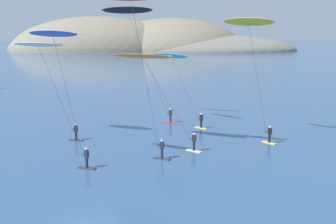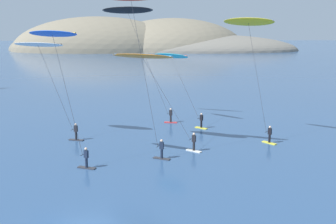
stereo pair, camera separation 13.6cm
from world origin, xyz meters
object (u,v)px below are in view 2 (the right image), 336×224
object	(u,v)px
kitesurfer_orange	(145,61)
kitesurfer_yellow	(250,31)
kitesurfer_blue	(56,47)
kitesurfer_white	(41,51)
kitesurfer_red	(132,5)
kitesurfer_cyan	(174,62)
kitesurfer_black	(131,19)

from	to	relation	value
kitesurfer_orange	kitesurfer_yellow	bearing A→B (deg)	8.53
kitesurfer_blue	kitesurfer_white	xyz separation A→B (m)	(-3.25, 8.38, -0.78)
kitesurfer_red	kitesurfer_orange	bearing A→B (deg)	73.37
kitesurfer_white	kitesurfer_red	size ratio (longest dim) A/B	0.68
kitesurfer_cyan	kitesurfer_yellow	world-z (taller)	kitesurfer_yellow
kitesurfer_white	kitesurfer_cyan	bearing A→B (deg)	23.49
kitesurfer_black	kitesurfer_white	world-z (taller)	kitesurfer_black
kitesurfer_orange	kitesurfer_yellow	size ratio (longest dim) A/B	0.73
kitesurfer_cyan	kitesurfer_white	world-z (taller)	kitesurfer_white
kitesurfer_orange	kitesurfer_yellow	world-z (taller)	kitesurfer_yellow
kitesurfer_orange	kitesurfer_white	xyz separation A→B (m)	(-10.13, 3.27, 0.81)
kitesurfer_blue	kitesurfer_cyan	size ratio (longest dim) A/B	1.33
kitesurfer_black	kitesurfer_red	distance (m)	14.28
kitesurfer_black	kitesurfer_red	size ratio (longest dim) A/B	0.94
kitesurfer_white	kitesurfer_black	bearing A→B (deg)	42.14
kitesurfer_cyan	kitesurfer_red	world-z (taller)	kitesurfer_red
kitesurfer_orange	kitesurfer_yellow	distance (m)	10.34
kitesurfer_blue	kitesurfer_red	xyz separation A→B (m)	(5.89, 1.80, 3.20)
kitesurfer_white	kitesurfer_yellow	bearing A→B (deg)	-5.11
kitesurfer_red	kitesurfer_blue	bearing A→B (deg)	-163.03
kitesurfer_red	kitesurfer_yellow	world-z (taller)	kitesurfer_red
kitesurfer_blue	kitesurfer_red	world-z (taller)	kitesurfer_red
kitesurfer_blue	kitesurfer_red	size ratio (longest dim) A/B	0.77
kitesurfer_blue	kitesurfer_white	bearing A→B (deg)	111.18
kitesurfer_blue	kitesurfer_cyan	distance (m)	17.51
kitesurfer_cyan	kitesurfer_blue	bearing A→B (deg)	-125.32
kitesurfer_blue	kitesurfer_white	distance (m)	9.02
kitesurfer_orange	kitesurfer_red	xyz separation A→B (m)	(-0.99, -3.31, 4.79)
kitesurfer_white	kitesurfer_red	xyz separation A→B (m)	(9.14, -6.58, 3.98)
kitesurfer_yellow	kitesurfer_blue	bearing A→B (deg)	-158.53
kitesurfer_black	kitesurfer_cyan	size ratio (longest dim) A/B	1.64
kitesurfer_black	kitesurfer_cyan	world-z (taller)	kitesurfer_black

